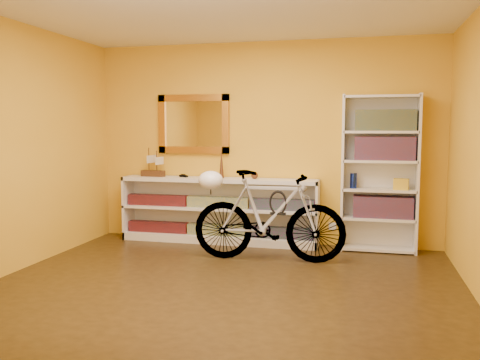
% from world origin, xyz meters
% --- Properties ---
extents(floor, '(4.50, 4.00, 0.01)m').
position_xyz_m(floor, '(0.00, 0.00, -0.01)').
color(floor, black).
rests_on(floor, ground).
extents(ceiling, '(4.50, 4.00, 0.01)m').
position_xyz_m(ceiling, '(0.00, 0.00, 2.60)').
color(ceiling, silver).
rests_on(ceiling, ground).
extents(back_wall, '(4.50, 0.01, 2.60)m').
position_xyz_m(back_wall, '(0.00, 2.00, 1.30)').
color(back_wall, gold).
rests_on(back_wall, ground).
extents(left_wall, '(0.01, 4.00, 2.60)m').
position_xyz_m(left_wall, '(-2.25, 0.00, 1.30)').
color(left_wall, gold).
rests_on(left_wall, ground).
extents(gilt_mirror, '(0.98, 0.06, 0.78)m').
position_xyz_m(gilt_mirror, '(-0.95, 1.97, 1.55)').
color(gilt_mirror, '#99631B').
rests_on(gilt_mirror, back_wall).
extents(wall_socket, '(0.09, 0.02, 0.09)m').
position_xyz_m(wall_socket, '(0.90, 1.99, 0.25)').
color(wall_socket, silver).
rests_on(wall_socket, back_wall).
extents(console_unit, '(2.60, 0.35, 0.85)m').
position_xyz_m(console_unit, '(-0.56, 1.81, 0.42)').
color(console_unit, silver).
rests_on(console_unit, floor).
extents(cd_row_lower, '(2.50, 0.13, 0.14)m').
position_xyz_m(cd_row_lower, '(-0.56, 1.79, 0.17)').
color(cd_row_lower, black).
rests_on(cd_row_lower, console_unit).
extents(cd_row_upper, '(2.50, 0.13, 0.14)m').
position_xyz_m(cd_row_upper, '(-0.56, 1.79, 0.54)').
color(cd_row_upper, navy).
rests_on(cd_row_upper, console_unit).
extents(model_ship, '(0.34, 0.17, 0.39)m').
position_xyz_m(model_ship, '(-1.48, 1.81, 1.04)').
color(model_ship, '#3D2311').
rests_on(model_ship, console_unit).
extents(toy_car, '(0.00, 0.01, 0.00)m').
position_xyz_m(toy_car, '(-1.04, 1.81, 0.85)').
color(toy_car, black).
rests_on(toy_car, console_unit).
extents(bronze_ornament, '(0.06, 0.06, 0.38)m').
position_xyz_m(bronze_ornament, '(-0.52, 1.81, 1.04)').
color(bronze_ornament, '#53301C').
rests_on(bronze_ornament, console_unit).
extents(decorative_orb, '(0.09, 0.09, 0.09)m').
position_xyz_m(decorative_orb, '(-0.08, 1.81, 0.89)').
color(decorative_orb, '#53301C').
rests_on(decorative_orb, console_unit).
extents(bookcase, '(0.90, 0.30, 1.90)m').
position_xyz_m(bookcase, '(1.46, 1.84, 0.95)').
color(bookcase, silver).
rests_on(bookcase, floor).
extents(book_row_a, '(0.70, 0.22, 0.26)m').
position_xyz_m(book_row_a, '(1.51, 1.84, 0.55)').
color(book_row_a, maroon).
rests_on(book_row_a, bookcase).
extents(book_row_b, '(0.70, 0.22, 0.28)m').
position_xyz_m(book_row_b, '(1.51, 1.84, 1.25)').
color(book_row_b, maroon).
rests_on(book_row_b, bookcase).
extents(book_row_c, '(0.70, 0.22, 0.25)m').
position_xyz_m(book_row_c, '(1.51, 1.84, 1.59)').
color(book_row_c, '#174052').
rests_on(book_row_c, bookcase).
extents(travel_mug, '(0.08, 0.08, 0.18)m').
position_xyz_m(travel_mug, '(1.15, 1.82, 0.86)').
color(travel_mug, navy).
rests_on(travel_mug, bookcase).
extents(red_tin, '(0.15, 0.15, 0.16)m').
position_xyz_m(red_tin, '(1.26, 1.87, 1.54)').
color(red_tin, maroon).
rests_on(red_tin, bookcase).
extents(yellow_bag, '(0.19, 0.14, 0.13)m').
position_xyz_m(yellow_bag, '(1.71, 1.80, 0.83)').
color(yellow_bag, gold).
rests_on(yellow_bag, bookcase).
extents(bicycle, '(0.54, 1.77, 1.03)m').
position_xyz_m(bicycle, '(0.25, 1.05, 0.51)').
color(bicycle, silver).
rests_on(bicycle, floor).
extents(helmet, '(0.28, 0.27, 0.21)m').
position_xyz_m(helmet, '(-0.42, 1.02, 0.91)').
color(helmet, white).
rests_on(helmet, bicycle).
extents(u_lock, '(0.20, 0.02, 0.20)m').
position_xyz_m(u_lock, '(0.35, 1.05, 0.67)').
color(u_lock, black).
rests_on(u_lock, bicycle).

